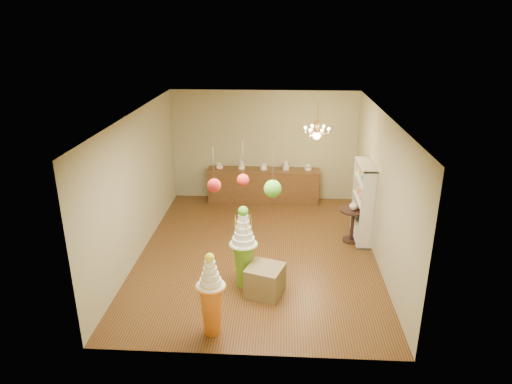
# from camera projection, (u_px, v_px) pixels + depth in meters

# --- Properties ---
(floor) EXTENTS (6.50, 6.50, 0.00)m
(floor) POSITION_uv_depth(u_px,v_px,m) (258.00, 252.00, 9.89)
(floor) COLOR #553417
(floor) RESTS_ON ground
(ceiling) EXTENTS (6.50, 6.50, 0.00)m
(ceiling) POSITION_uv_depth(u_px,v_px,m) (258.00, 114.00, 8.82)
(ceiling) COLOR silver
(ceiling) RESTS_ON ground
(wall_back) EXTENTS (5.00, 0.04, 3.00)m
(wall_back) POSITION_uv_depth(u_px,v_px,m) (264.00, 146.00, 12.39)
(wall_back) COLOR tan
(wall_back) RESTS_ON ground
(wall_front) EXTENTS (5.00, 0.04, 3.00)m
(wall_front) POSITION_uv_depth(u_px,v_px,m) (245.00, 268.00, 6.32)
(wall_front) COLOR tan
(wall_front) RESTS_ON ground
(wall_left) EXTENTS (0.04, 6.50, 3.00)m
(wall_left) POSITION_uv_depth(u_px,v_px,m) (138.00, 185.00, 9.49)
(wall_left) COLOR tan
(wall_left) RESTS_ON ground
(wall_right) EXTENTS (0.04, 6.50, 3.00)m
(wall_right) POSITION_uv_depth(u_px,v_px,m) (381.00, 189.00, 9.22)
(wall_right) COLOR tan
(wall_right) RESTS_ON ground
(pedestal_green) EXTENTS (0.64, 0.64, 1.61)m
(pedestal_green) POSITION_uv_depth(u_px,v_px,m) (244.00, 254.00, 8.43)
(pedestal_green) COLOR #68A825
(pedestal_green) RESTS_ON floor
(pedestal_orange) EXTENTS (0.55, 0.55, 1.43)m
(pedestal_orange) POSITION_uv_depth(u_px,v_px,m) (211.00, 302.00, 7.15)
(pedestal_orange) COLOR orange
(pedestal_orange) RESTS_ON floor
(burlap_riser) EXTENTS (0.78, 0.78, 0.56)m
(burlap_riser) POSITION_uv_depth(u_px,v_px,m) (265.00, 280.00, 8.29)
(burlap_riser) COLOR olive
(burlap_riser) RESTS_ON floor
(sideboard) EXTENTS (3.04, 0.54, 1.16)m
(sideboard) POSITION_uv_depth(u_px,v_px,m) (263.00, 185.00, 12.49)
(sideboard) COLOR brown
(sideboard) RESTS_ON floor
(shelving_unit) EXTENTS (0.33, 1.20, 1.80)m
(shelving_unit) POSITION_uv_depth(u_px,v_px,m) (364.00, 202.00, 10.19)
(shelving_unit) COLOR beige
(shelving_unit) RESTS_ON floor
(round_table) EXTENTS (0.70, 0.70, 0.78)m
(round_table) POSITION_uv_depth(u_px,v_px,m) (353.00, 221.00, 10.21)
(round_table) COLOR black
(round_table) RESTS_ON floor
(vase) EXTENTS (0.23, 0.23, 0.21)m
(vase) POSITION_uv_depth(u_px,v_px,m) (354.00, 205.00, 10.07)
(vase) COLOR beige
(vase) RESTS_ON round_table
(pom_red_left) EXTENTS (0.22, 0.22, 0.77)m
(pom_red_left) POSITION_uv_depth(u_px,v_px,m) (214.00, 185.00, 7.00)
(pom_red_left) COLOR #3D342C
(pom_red_left) RESTS_ON ceiling
(pom_green_mid) EXTENTS (0.29, 0.29, 1.03)m
(pom_green_mid) POSITION_uv_depth(u_px,v_px,m) (273.00, 189.00, 7.50)
(pom_green_mid) COLOR #3D342C
(pom_green_mid) RESTS_ON ceiling
(pom_red_right) EXTENTS (0.20, 0.20, 0.84)m
(pom_red_right) POSITION_uv_depth(u_px,v_px,m) (243.00, 180.00, 7.47)
(pom_red_right) COLOR #3D342C
(pom_red_right) RESTS_ON ceiling
(chandelier) EXTENTS (0.70, 0.70, 0.85)m
(chandelier) POSITION_uv_depth(u_px,v_px,m) (317.00, 133.00, 10.34)
(chandelier) COLOR #E99E52
(chandelier) RESTS_ON ceiling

